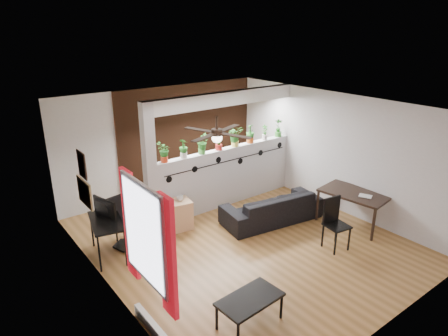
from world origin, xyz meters
TOP-DOWN VIEW (x-y plane):
  - room_shell at (0.00, 0.00)m, footprint 6.30×7.10m
  - partition_wall at (0.80, 1.50)m, footprint 3.60×0.18m
  - ceiling_header at (0.80, 1.50)m, footprint 3.60×0.18m
  - pier_column at (-1.11, 1.50)m, footprint 0.22×0.20m
  - brick_panel at (0.80, 2.97)m, footprint 3.90×0.05m
  - vine_decal at (0.80, 1.40)m, footprint 3.31×0.01m
  - window_assembly at (-2.56, -1.20)m, footprint 0.09×1.30m
  - baseboard_heater at (-2.54, -1.20)m, footprint 0.08×1.00m
  - corkboard at (-2.58, 0.95)m, footprint 0.03×0.60m
  - framed_art at (-2.58, 0.90)m, footprint 0.03×0.34m
  - ceiling_fan at (-0.80, -0.30)m, footprint 1.19×1.19m
  - potted_plant_0 at (-0.78, 1.50)m, footprint 0.26×0.25m
  - potted_plant_1 at (-0.33, 1.50)m, footprint 0.24×0.26m
  - potted_plant_2 at (0.12, 1.50)m, footprint 0.24×0.26m
  - potted_plant_3 at (0.57, 1.50)m, footprint 0.23×0.19m
  - potted_plant_4 at (1.03, 1.50)m, footprint 0.29×0.26m
  - potted_plant_5 at (1.48, 1.50)m, footprint 0.28×0.26m
  - potted_plant_6 at (1.93, 1.50)m, footprint 0.22×0.20m
  - potted_plant_7 at (2.38, 1.50)m, footprint 0.29×0.30m
  - sofa at (1.03, 0.25)m, footprint 2.13×1.11m
  - cube_shelf at (-0.71, 1.16)m, footprint 0.56×0.52m
  - cup at (-0.66, 1.16)m, footprint 0.17×0.17m
  - computer_desk at (-2.25, 1.03)m, footprint 0.72×1.07m
  - monitor at (-2.25, 1.18)m, footprint 0.33×0.14m
  - office_chair at (-1.90, 1.18)m, footprint 0.50×0.50m
  - dining_table at (2.25, -0.88)m, footprint 0.97×1.41m
  - book at (2.15, -1.18)m, footprint 0.27×0.30m
  - folding_chair at (1.20, -1.20)m, footprint 0.45×0.45m
  - coffee_table at (-1.38, -1.83)m, footprint 0.94×0.56m

SIDE VIEW (x-z plane):
  - baseboard_heater at x=-2.54m, z-range 0.00..0.18m
  - sofa at x=1.03m, z-range 0.00..0.60m
  - cube_shelf at x=-0.71m, z-range 0.00..0.60m
  - coffee_table at x=-1.38m, z-range 0.17..0.59m
  - office_chair at x=-1.90m, z-range -0.06..0.91m
  - folding_chair at x=1.20m, z-range 0.09..1.07m
  - dining_table at x=2.25m, z-range 0.28..1.00m
  - computer_desk at x=-2.25m, z-range 0.29..1.00m
  - cup at x=-0.66m, z-range 0.60..0.71m
  - partition_wall at x=0.80m, z-range 0.00..1.35m
  - book at x=2.15m, z-range 0.72..0.74m
  - monitor at x=-2.25m, z-range 0.71..0.90m
  - vine_decal at x=0.80m, z-range 0.93..1.23m
  - room_shell at x=0.00m, z-range -0.15..2.75m
  - pier_column at x=-1.11m, z-range 0.00..2.60m
  - brick_panel at x=0.80m, z-range 0.00..2.60m
  - corkboard at x=-2.58m, z-range 1.12..1.58m
  - window_assembly at x=-2.56m, z-range 0.73..2.28m
  - potted_plant_6 at x=1.93m, z-range 1.36..1.72m
  - potted_plant_1 at x=-0.33m, z-range 1.36..1.76m
  - potted_plant_0 at x=-0.78m, z-range 1.36..1.77m
  - potted_plant_2 at x=0.12m, z-range 1.36..1.78m
  - potted_plant_3 at x=0.57m, z-range 1.36..1.79m
  - potted_plant_5 at x=1.48m, z-range 1.36..1.80m
  - potted_plant_7 at x=2.38m, z-range 1.36..1.81m
  - potted_plant_4 at x=1.03m, z-range 1.36..1.83m
  - framed_art at x=-2.58m, z-range 1.63..2.07m
  - ceiling_fan at x=-0.80m, z-range 2.10..2.53m
  - ceiling_header at x=0.80m, z-range 2.30..2.60m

